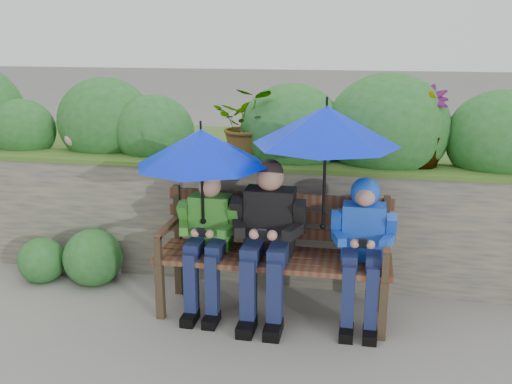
% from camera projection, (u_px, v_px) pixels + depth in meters
% --- Properties ---
extents(ground, '(60.00, 60.00, 0.00)m').
position_uv_depth(ground, '(253.00, 315.00, 4.36)').
color(ground, slate).
rests_on(ground, ground).
extents(garden_backdrop, '(8.00, 2.85, 1.84)m').
position_uv_depth(garden_backdrop, '(274.00, 183.00, 5.72)').
color(garden_backdrop, '#555350').
rests_on(garden_backdrop, ground).
extents(park_bench, '(1.75, 0.51, 0.92)m').
position_uv_depth(park_bench, '(274.00, 246.00, 4.31)').
color(park_bench, '#382B1C').
rests_on(park_bench, ground).
extents(boy_left, '(0.46, 0.54, 1.08)m').
position_uv_depth(boy_left, '(208.00, 234.00, 4.30)').
color(boy_left, '#227219').
rests_on(boy_left, ground).
extents(boy_middle, '(0.55, 0.63, 1.19)m').
position_uv_depth(boy_middle, '(268.00, 233.00, 4.19)').
color(boy_middle, black).
rests_on(boy_middle, ground).
extents(boy_right, '(0.46, 0.56, 1.08)m').
position_uv_depth(boy_right, '(363.00, 239.00, 4.09)').
color(boy_right, blue).
rests_on(boy_right, ground).
extents(umbrella_left, '(0.98, 0.98, 0.78)m').
position_uv_depth(umbrella_left, '(201.00, 148.00, 4.13)').
color(umbrella_left, '#001BE1').
rests_on(umbrella_left, ground).
extents(umbrella_right, '(1.03, 1.03, 0.95)m').
position_uv_depth(umbrella_right, '(326.00, 125.00, 3.91)').
color(umbrella_right, '#001BE1').
rests_on(umbrella_right, ground).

